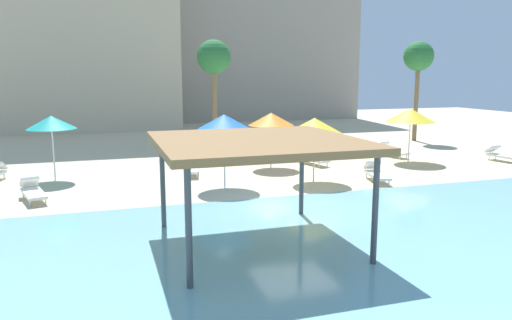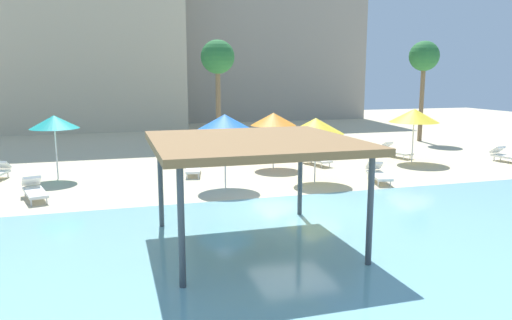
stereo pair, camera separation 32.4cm
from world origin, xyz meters
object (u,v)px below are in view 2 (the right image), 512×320
object	(u,v)px
beach_umbrella_yellow_4	(414,116)
lounge_chair_5	(314,158)
beach_umbrella_blue_5	(225,123)
palm_tree_0	(424,59)
lounge_chair_3	(378,173)
lounge_chair_0	(394,151)
lounge_chair_1	(507,156)
palm_tree_1	(218,60)
beach_umbrella_yellow_2	(316,126)
lounge_chair_2	(34,190)
beach_umbrella_teal_0	(54,122)
shade_pavilion	(253,145)
lounge_chair_4	(193,167)
beach_umbrella_orange_3	(273,119)

from	to	relation	value
beach_umbrella_yellow_4	lounge_chair_5	bearing A→B (deg)	170.30
beach_umbrella_blue_5	palm_tree_0	bearing A→B (deg)	31.72
lounge_chair_3	lounge_chair_5	xyz separation A→B (m)	(-0.98, 4.22, 0.00)
lounge_chair_0	lounge_chair_1	world-z (taller)	same
lounge_chair_1	lounge_chair_3	size ratio (longest dim) A/B	0.99
palm_tree_1	beach_umbrella_yellow_2	bearing A→B (deg)	-78.68
beach_umbrella_yellow_4	lounge_chair_2	bearing A→B (deg)	-171.48
beach_umbrella_teal_0	lounge_chair_5	size ratio (longest dim) A/B	1.34
lounge_chair_2	palm_tree_0	size ratio (longest dim) A/B	0.31
beach_umbrella_yellow_2	lounge_chair_3	world-z (taller)	beach_umbrella_yellow_2
beach_umbrella_yellow_2	lounge_chair_0	xyz separation A→B (m)	(6.46, 4.47, -1.95)
beach_umbrella_teal_0	lounge_chair_2	world-z (taller)	beach_umbrella_teal_0
lounge_chair_0	palm_tree_1	size ratio (longest dim) A/B	0.32
shade_pavilion	lounge_chair_3	size ratio (longest dim) A/B	2.46
palm_tree_1	lounge_chair_3	bearing A→B (deg)	-66.36
lounge_chair_0	lounge_chair_4	xyz separation A→B (m)	(-10.90, -1.53, 0.00)
beach_umbrella_teal_0	lounge_chair_4	distance (m)	5.94
beach_umbrella_blue_5	lounge_chair_1	xyz separation A→B (m)	(14.66, 1.40, -2.17)
lounge_chair_1	palm_tree_1	bearing A→B (deg)	-130.55
beach_umbrella_teal_0	lounge_chair_4	xyz separation A→B (m)	(5.55, -0.58, -2.05)
beach_umbrella_blue_5	lounge_chair_3	bearing A→B (deg)	-6.42
shade_pavilion	lounge_chair_1	size ratio (longest dim) A/B	2.48
shade_pavilion	lounge_chair_3	xyz separation A→B (m)	(6.94, 5.73, -2.24)
beach_umbrella_yellow_4	lounge_chair_3	size ratio (longest dim) A/B	1.33
shade_pavilion	beach_umbrella_blue_5	world-z (taller)	beach_umbrella_blue_5
beach_umbrella_teal_0	palm_tree_1	world-z (taller)	palm_tree_1
beach_umbrella_yellow_2	lounge_chair_3	xyz separation A→B (m)	(2.52, -0.61, -1.95)
lounge_chair_0	lounge_chair_2	xyz separation A→B (m)	(-16.90, -4.21, 0.00)
beach_umbrella_yellow_2	beach_umbrella_blue_5	distance (m)	3.68
shade_pavilion	lounge_chair_4	distance (m)	9.54
beach_umbrella_blue_5	lounge_chair_2	distance (m)	7.11
beach_umbrella_yellow_4	lounge_chair_1	size ratio (longest dim) A/B	1.35
lounge_chair_1	palm_tree_1	xyz separation A→B (m)	(-12.88, 7.99, 4.79)
lounge_chair_0	beach_umbrella_orange_3	bearing A→B (deg)	-96.57
beach_umbrella_yellow_4	lounge_chair_4	size ratio (longest dim) A/B	1.34
shade_pavilion	lounge_chair_0	xyz separation A→B (m)	(10.89, 10.81, -2.24)
lounge_chair_1	beach_umbrella_teal_0	bearing A→B (deg)	-104.28
beach_umbrella_yellow_4	lounge_chair_0	distance (m)	2.61
lounge_chair_1	palm_tree_1	world-z (taller)	palm_tree_1
beach_umbrella_orange_3	beach_umbrella_yellow_4	world-z (taller)	beach_umbrella_yellow_4
lounge_chair_1	palm_tree_0	bearing A→B (deg)	167.34
lounge_chair_2	lounge_chair_3	distance (m)	12.98
lounge_chair_3	lounge_chair_4	world-z (taller)	same
shade_pavilion	palm_tree_1	xyz separation A→B (m)	(2.53, 15.81, 2.55)
beach_umbrella_yellow_4	lounge_chair_3	bearing A→B (deg)	-138.96
beach_umbrella_yellow_2	palm_tree_1	size ratio (longest dim) A/B	0.42
lounge_chair_1	palm_tree_1	size ratio (longest dim) A/B	0.32
shade_pavilion	lounge_chair_2	distance (m)	9.20
shade_pavilion	lounge_chair_5	distance (m)	11.81
lounge_chair_4	lounge_chair_2	bearing A→B (deg)	-54.78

